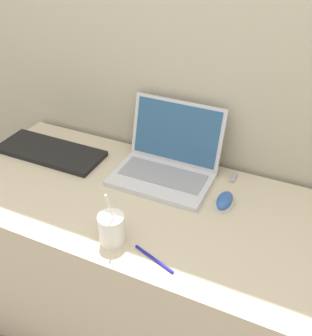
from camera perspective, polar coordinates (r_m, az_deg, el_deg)
The scene contains 8 objects.
wall_back at distance 1.43m, azimuth 5.87°, elevation 19.55°, with size 7.00×0.04×2.50m.
desk at distance 1.63m, azimuth -0.39°, elevation -15.17°, with size 1.47×0.63×0.74m.
laptop at distance 1.47m, azimuth 1.63°, elevation 1.04°, with size 0.36×0.30×0.26m.
drink_cup at distance 1.20m, azimuth -6.44°, elevation -8.72°, with size 0.08×0.08×0.20m.
computer_mouse at distance 1.37m, azimuth 9.92°, elevation -4.72°, with size 0.06×0.10×0.03m.
external_keyboard at distance 1.68m, azimuth -15.07°, elevation 2.33°, with size 0.45×0.18×0.02m.
usb_stick at distance 1.51m, azimuth 11.18°, elevation -1.40°, with size 0.02×0.06×0.01m.
pen at distance 1.18m, azimuth -0.29°, elevation -13.05°, with size 0.14×0.06×0.01m.
Camera 1 is at (0.45, -0.63, 1.62)m, focal length 42.00 mm.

